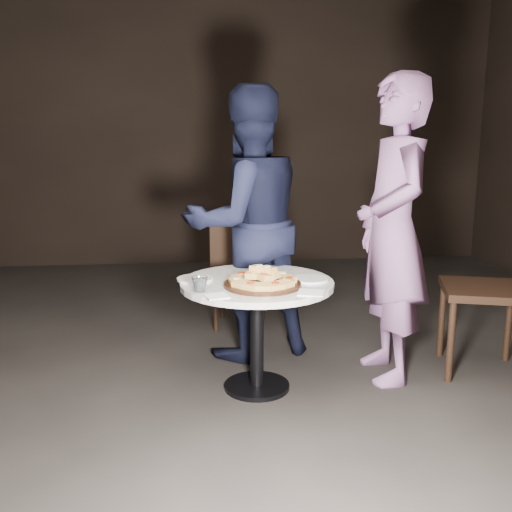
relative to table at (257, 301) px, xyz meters
The scene contains 13 objects.
floor 0.54m from the table, 102.57° to the right, with size 7.00×7.00×0.00m, color black.
table is the anchor object (origin of this frame).
serving_board 0.17m from the table, 81.98° to the right, with size 0.41×0.41×0.02m, color black.
focaccia_pile 0.20m from the table, 80.67° to the right, with size 0.37×0.37×0.10m.
plate_left 0.37m from the table, behind, with size 0.20×0.20×0.01m, color white.
plate_right 0.32m from the table, ahead, with size 0.20×0.20×0.01m, color white.
water_glass 0.40m from the table, 148.95° to the right, with size 0.08×0.08×0.08m, color silver.
napkin_near 0.39m from the table, 128.67° to the right, with size 0.11×0.11×0.01m, color white.
napkin_far 0.39m from the table, 48.85° to the right, with size 0.13×0.13×0.01m, color white.
chair_far 1.05m from the table, 91.19° to the left, with size 0.45×0.47×0.82m.
chair_right 1.50m from the table, ahead, with size 0.62×0.61×1.03m.
diner_navy 0.65m from the table, 90.52° to the left, with size 0.84×0.66×1.74m, color black.
diner_teal 0.89m from the table, ahead, with size 0.65×0.43×1.78m, color slate.
Camera 1 is at (-0.31, -2.91, 1.43)m, focal length 40.00 mm.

